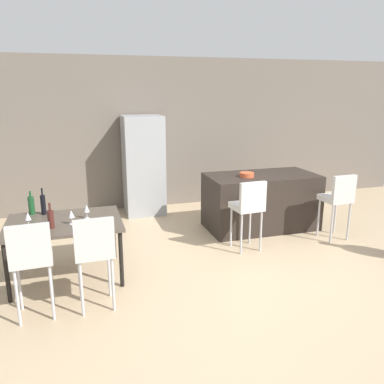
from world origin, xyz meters
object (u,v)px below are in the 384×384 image
(wine_glass_middle, at_px, (71,214))
(dining_table, at_px, (64,226))
(wine_glass_right, at_px, (87,209))
(dining_chair_far, at_px, (94,248))
(refrigerator, at_px, (143,165))
(fruit_bowl, at_px, (247,175))
(bar_chair_left, at_px, (249,204))
(kitchen_island, at_px, (261,201))
(wine_glass_left, at_px, (28,217))
(wine_bottle_corner, at_px, (31,205))
(wine_bottle_near, at_px, (43,204))
(dining_chair_near, at_px, (31,255))
(bar_chair_middle, at_px, (338,196))
(wine_bottle_end, at_px, (51,219))

(wine_glass_middle, bearing_deg, dining_table, 123.99)
(wine_glass_right, bearing_deg, dining_chair_far, -87.87)
(refrigerator, distance_m, fruit_bowl, 2.06)
(bar_chair_left, relative_size, dining_chair_far, 1.00)
(kitchen_island, bearing_deg, dining_chair_far, -146.79)
(bar_chair_left, bearing_deg, wine_glass_left, -175.54)
(bar_chair_left, distance_m, wine_glass_left, 2.92)
(dining_chair_far, height_order, wine_bottle_corner, dining_chair_far)
(fruit_bowl, bearing_deg, bar_chair_left, -111.89)
(dining_table, bearing_deg, wine_bottle_near, 124.56)
(dining_table, bearing_deg, wine_glass_left, -167.66)
(dining_chair_near, height_order, fruit_bowl, dining_chair_near)
(dining_chair_far, height_order, refrigerator, refrigerator)
(bar_chair_middle, relative_size, refrigerator, 0.57)
(dining_table, bearing_deg, dining_chair_near, -109.38)
(dining_chair_near, bearing_deg, refrigerator, 62.45)
(bar_chair_middle, bearing_deg, dining_chair_near, -166.95)
(dining_table, xyz_separation_m, refrigerator, (1.40, 2.40, 0.24))
(kitchen_island, distance_m, wine_bottle_end, 3.51)
(wine_bottle_end, bearing_deg, wine_bottle_near, 101.35)
(wine_glass_right, bearing_deg, kitchen_island, 18.48)
(dining_chair_near, xyz_separation_m, fruit_bowl, (3.14, 1.78, 0.26))
(wine_bottle_end, bearing_deg, wine_bottle_corner, 112.58)
(wine_bottle_near, distance_m, wine_glass_left, 0.47)
(dining_chair_near, bearing_deg, bar_chair_middle, 13.05)
(dining_chair_near, distance_m, wine_bottle_near, 1.23)
(wine_bottle_end, distance_m, wine_glass_middle, 0.24)
(wine_glass_right, bearing_deg, wine_bottle_near, 148.26)
(kitchen_island, xyz_separation_m, wine_bottle_corner, (-3.54, -0.58, 0.40))
(wine_bottle_near, xyz_separation_m, wine_bottle_end, (0.11, -0.57, -0.02))
(bar_chair_middle, relative_size, wine_bottle_corner, 3.47)
(wine_bottle_corner, distance_m, wine_glass_middle, 0.74)
(kitchen_island, distance_m, fruit_bowl, 0.59)
(wine_glass_left, xyz_separation_m, refrigerator, (1.79, 2.49, 0.06))
(dining_chair_far, xyz_separation_m, wine_glass_right, (-0.03, 0.90, 0.17))
(wine_glass_middle, bearing_deg, fruit_bowl, 21.18)
(wine_bottle_near, xyz_separation_m, refrigerator, (1.65, 2.04, 0.05))
(wine_glass_right, distance_m, refrigerator, 2.62)
(bar_chair_left, distance_m, wine_glass_middle, 2.45)
(wine_glass_middle, bearing_deg, bar_chair_left, 6.62)
(dining_chair_near, height_order, wine_bottle_end, dining_chair_near)
(refrigerator, bearing_deg, dining_chair_far, -108.47)
(dining_chair_far, bearing_deg, dining_chair_near, 180.00)
(wine_glass_middle, bearing_deg, wine_bottle_end, -162.62)
(bar_chair_middle, bearing_deg, wine_glass_right, -178.38)
(bar_chair_left, bearing_deg, dining_chair_far, -155.59)
(dining_chair_far, height_order, wine_bottle_near, wine_bottle_near)
(kitchen_island, bearing_deg, wine_glass_middle, -159.60)
(wine_glass_middle, bearing_deg, wine_glass_left, 173.55)
(bar_chair_left, relative_size, wine_bottle_corner, 3.47)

